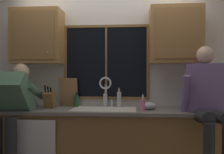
{
  "coord_description": "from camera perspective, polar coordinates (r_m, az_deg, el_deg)",
  "views": [
    {
      "loc": [
        0.32,
        -3.38,
        1.35
      ],
      "look_at": [
        0.08,
        -0.3,
        1.32
      ],
      "focal_mm": 39.51,
      "sensor_mm": 36.0,
      "label": 1
    }
  ],
  "objects": [
    {
      "name": "sink",
      "position": [
        3.14,
        -1.86,
        -9.17
      ],
      "size": [
        0.8,
        0.46,
        0.21
      ],
      "color": "white",
      "rests_on": "lower_cabinet_run"
    },
    {
      "name": "window_frame_bottom",
      "position": [
        3.39,
        -1.35,
        -4.87
      ],
      "size": [
        1.17,
        0.02,
        0.04
      ],
      "primitive_type": "cube",
      "color": "brown"
    },
    {
      "name": "dishwasher_front",
      "position": [
        3.14,
        -18.43,
        -16.06
      ],
      "size": [
        0.6,
        0.02,
        0.74
      ],
      "primitive_type": "cube",
      "color": "white"
    },
    {
      "name": "person_standing",
      "position": [
        3.15,
        -22.31,
        -7.03
      ],
      "size": [
        0.53,
        0.71,
        1.5
      ],
      "color": "#262628",
      "rests_on": "floor"
    },
    {
      "name": "back_wall",
      "position": [
        3.46,
        -0.95,
        -0.74
      ],
      "size": [
        5.38,
        0.12,
        2.55
      ],
      "primitive_type": "cube",
      "color": "silver",
      "rests_on": "floor"
    },
    {
      "name": "upper_cabinet_right",
      "position": [
        3.3,
        14.48,
        9.37
      ],
      "size": [
        0.66,
        0.36,
        0.72
      ],
      "color": "#9E703D"
    },
    {
      "name": "bottle_amber_small",
      "position": [
        3.37,
        -8.22,
        -5.46
      ],
      "size": [
        0.06,
        0.06,
        0.2
      ],
      "color": "#1E592D",
      "rests_on": "countertop"
    },
    {
      "name": "person_sitting_on_counter",
      "position": [
        2.95,
        21.28,
        -4.34
      ],
      "size": [
        0.54,
        0.65,
        1.26
      ],
      "color": "#262628",
      "rests_on": "countertop"
    },
    {
      "name": "lower_cabinet_run",
      "position": [
        3.24,
        -1.54,
        -15.83
      ],
      "size": [
        2.98,
        0.58,
        0.88
      ],
      "primitive_type": "cube",
      "color": "olive",
      "rests_on": "floor"
    },
    {
      "name": "countertop",
      "position": [
        3.12,
        -1.58,
        -7.8
      ],
      "size": [
        3.04,
        0.62,
        0.04
      ],
      "primitive_type": "cube",
      "color": "slate",
      "rests_on": "lower_cabinet_run"
    },
    {
      "name": "cutting_board",
      "position": [
        3.4,
        -10.06,
        -3.52
      ],
      "size": [
        0.25,
        0.1,
        0.39
      ],
      "primitive_type": "cube",
      "rotation": [
        0.21,
        0.0,
        0.0
      ],
      "color": "#997047",
      "rests_on": "countertop"
    },
    {
      "name": "knife_block",
      "position": [
        3.28,
        -14.31,
        -5.13
      ],
      "size": [
        0.12,
        0.18,
        0.32
      ],
      "color": "brown",
      "rests_on": "countertop"
    },
    {
      "name": "soap_dispenser",
      "position": [
        2.97,
        7.14,
        -6.35
      ],
      "size": [
        0.06,
        0.07,
        0.2
      ],
      "color": "pink",
      "rests_on": "countertop"
    },
    {
      "name": "window_frame_right",
      "position": [
        3.37,
        8.3,
        3.47
      ],
      "size": [
        0.03,
        0.02,
        0.95
      ],
      "primitive_type": "cube",
      "color": "brown"
    },
    {
      "name": "window_glass",
      "position": [
        3.39,
        -1.33,
        3.46
      ],
      "size": [
        1.1,
        0.02,
        0.95
      ],
      "primitive_type": "cube",
      "color": "black"
    },
    {
      "name": "faucet",
      "position": [
        3.28,
        -1.39,
        -2.59
      ],
      "size": [
        0.18,
        0.09,
        0.4
      ],
      "color": "silver",
      "rests_on": "countertop"
    },
    {
      "name": "window_frame_left",
      "position": [
        3.48,
        -10.69,
        3.37
      ],
      "size": [
        0.03,
        0.02,
        0.95
      ],
      "primitive_type": "cube",
      "color": "brown"
    },
    {
      "name": "window_frame_top",
      "position": [
        3.44,
        -1.35,
        11.68
      ],
      "size": [
        1.17,
        0.02,
        0.04
      ],
      "primitive_type": "cube",
      "color": "brown"
    },
    {
      "name": "mixing_bowl",
      "position": [
        3.13,
        8.37,
        -6.58
      ],
      "size": [
        0.2,
        0.2,
        0.1
      ],
      "primitive_type": "ellipsoid",
      "color": "#B7B7BC",
      "rests_on": "countertop"
    },
    {
      "name": "upper_cabinet_left",
      "position": [
        3.48,
        -16.85,
        8.91
      ],
      "size": [
        0.66,
        0.36,
        0.72
      ],
      "color": "#9E703D"
    },
    {
      "name": "window_mullion_center",
      "position": [
        3.38,
        -1.35,
        3.47
      ],
      "size": [
        0.02,
        0.02,
        0.95
      ],
      "primitive_type": "cube",
      "color": "brown"
    },
    {
      "name": "bottle_green_glass",
      "position": [
        3.29,
        1.65,
        -5.11
      ],
      "size": [
        0.06,
        0.06,
        0.26
      ],
      "color": "#B7B7BC",
      "rests_on": "countertop"
    },
    {
      "name": "bottle_tall_clear",
      "position": [
        3.34,
        -1.56,
        -5.28
      ],
      "size": [
        0.06,
        0.06,
        0.23
      ],
      "color": "#B7B7BC",
      "rests_on": "countertop"
    }
  ]
}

